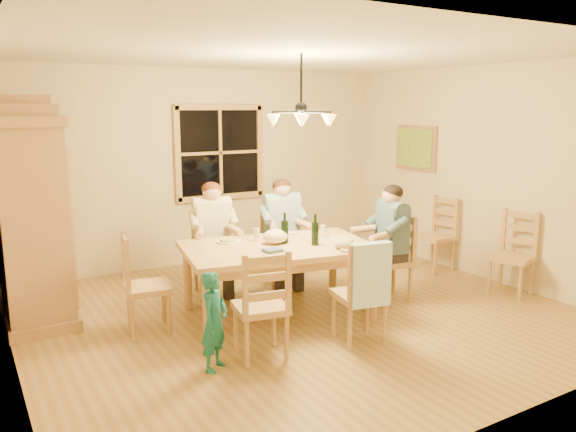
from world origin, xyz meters
TOP-DOWN VIEW (x-y plane):
  - floor at (0.00, 0.00)m, footprint 5.50×5.50m
  - ceiling at (0.00, 0.00)m, footprint 5.50×5.00m
  - wall_back at (0.00, 2.50)m, footprint 5.50×0.02m
  - wall_left at (-2.75, 0.00)m, footprint 0.02×5.00m
  - wall_right at (2.75, 0.00)m, footprint 0.02×5.00m
  - window at (0.20, 2.47)m, footprint 1.30×0.06m
  - painting at (2.71, 1.20)m, footprint 0.06×0.78m
  - chandelier at (-0.00, 0.00)m, footprint 0.77×0.68m
  - armoire at (-2.42, 1.37)m, footprint 0.66×1.40m
  - dining_table at (-0.21, 0.11)m, footprint 2.12×1.52m
  - chair_far_left at (-0.52, 1.10)m, footprint 0.51×0.49m
  - chair_far_right at (0.33, 0.94)m, footprint 0.51×0.49m
  - chair_near_left at (-0.85, -0.70)m, footprint 0.51×0.49m
  - chair_near_right at (0.10, -0.88)m, footprint 0.51×0.49m
  - chair_end_left at (-1.53, 0.36)m, footprint 0.49×0.51m
  - chair_end_right at (1.11, -0.13)m, footprint 0.49×0.51m
  - adult_woman at (-0.52, 1.10)m, footprint 0.45×0.48m
  - adult_plaid_man at (0.33, 0.94)m, footprint 0.45×0.48m
  - adult_slate_man at (1.11, -0.13)m, footprint 0.48×0.45m
  - towel at (0.07, -1.06)m, footprint 0.39×0.17m
  - wine_bottle_a at (-0.10, 0.16)m, footprint 0.08×0.08m
  - wine_bottle_b at (0.13, -0.08)m, footprint 0.08×0.08m
  - plate_woman at (-0.60, 0.50)m, footprint 0.26×0.26m
  - plate_plaid at (0.16, 0.41)m, footprint 0.26×0.26m
  - plate_slate at (0.51, -0.03)m, footprint 0.26×0.26m
  - wine_glass_a at (-0.31, 0.39)m, footprint 0.06×0.06m
  - wine_glass_b at (0.39, 0.16)m, footprint 0.06×0.06m
  - cap at (0.30, -0.35)m, footprint 0.20×0.20m
  - napkin at (-0.39, -0.10)m, footprint 0.20×0.17m
  - cloth_bundle at (-0.19, 0.19)m, footprint 0.28×0.22m
  - child at (-1.30, -0.73)m, footprint 0.37×0.35m
  - chair_spare_front at (2.45, -0.74)m, footprint 0.53×0.54m
  - chair_spare_back at (2.45, 0.49)m, footprint 0.44×0.45m

SIDE VIEW (x-z plane):
  - floor at x=0.00m, z-range 0.00..0.00m
  - chair_far_left at x=-0.52m, z-range -0.19..0.80m
  - chair_far_right at x=0.33m, z-range -0.19..0.80m
  - chair_near_left at x=-0.85m, z-range -0.19..0.80m
  - chair_near_right at x=0.10m, z-range -0.19..0.80m
  - chair_end_left at x=-1.53m, z-range -0.19..0.80m
  - chair_end_right at x=1.11m, z-range -0.19..0.80m
  - chair_spare_front at x=2.45m, z-range -0.19..0.80m
  - chair_spare_back at x=2.45m, z-range -0.19..0.80m
  - child at x=-1.30m, z-range 0.00..0.85m
  - dining_table at x=-0.21m, z-range 0.28..1.04m
  - towel at x=0.07m, z-range 0.41..0.99m
  - plate_woman at x=-0.60m, z-range 0.76..0.78m
  - plate_plaid at x=0.16m, z-range 0.76..0.78m
  - plate_slate at x=0.51m, z-range 0.76..0.78m
  - napkin at x=-0.39m, z-range 0.76..0.79m
  - cap at x=0.30m, z-range 0.76..0.87m
  - wine_glass_a at x=-0.31m, z-range 0.76..0.90m
  - wine_glass_b at x=0.39m, z-range 0.76..0.90m
  - cloth_bundle at x=-0.19m, z-range 0.76..0.91m
  - adult_woman at x=-0.52m, z-range 0.40..1.28m
  - adult_plaid_man at x=0.33m, z-range 0.40..1.28m
  - adult_slate_man at x=1.11m, z-range 0.40..1.28m
  - wine_bottle_a at x=-0.10m, z-range 0.76..1.09m
  - wine_bottle_b at x=0.13m, z-range 0.76..1.09m
  - armoire at x=-2.42m, z-range -0.09..2.21m
  - wall_back at x=0.00m, z-range 0.00..2.70m
  - wall_left at x=-2.75m, z-range 0.00..2.70m
  - wall_right at x=2.75m, z-range 0.00..2.70m
  - window at x=0.20m, z-range 0.90..2.20m
  - painting at x=2.71m, z-range 1.28..1.92m
  - chandelier at x=0.00m, z-range 1.72..2.43m
  - ceiling at x=0.00m, z-range 2.69..2.71m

